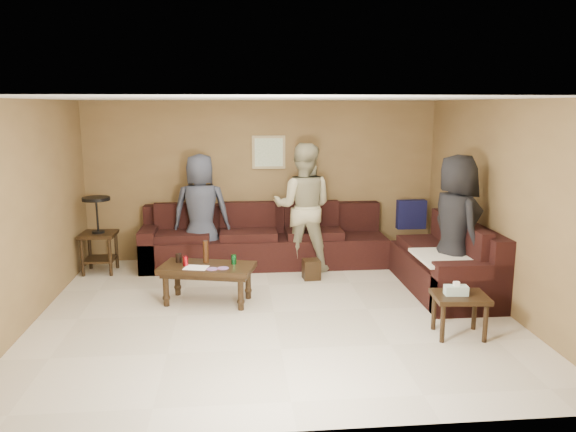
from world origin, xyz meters
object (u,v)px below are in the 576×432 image
(coffee_table, at_px, (207,271))
(person_left, at_px, (201,212))
(person_middle, at_px, (303,207))
(person_right, at_px, (455,227))
(sectional_sofa, at_px, (322,252))
(end_table_left, at_px, (98,233))
(waste_bin, at_px, (311,269))
(side_table_right, at_px, (459,300))

(coffee_table, height_order, person_left, person_left)
(person_middle, relative_size, person_right, 1.03)
(sectional_sofa, distance_m, coffee_table, 1.94)
(sectional_sofa, height_order, coffee_table, sectional_sofa)
(end_table_left, bearing_deg, waste_bin, -11.45)
(side_table_right, distance_m, person_left, 4.07)
(waste_bin, height_order, person_left, person_left)
(sectional_sofa, xyz_separation_m, person_right, (1.51, -1.18, 0.59))
(end_table_left, height_order, waste_bin, end_table_left)
(side_table_right, relative_size, person_left, 0.35)
(person_right, bearing_deg, end_table_left, 62.52)
(coffee_table, distance_m, person_left, 1.62)
(end_table_left, bearing_deg, sectional_sofa, -6.38)
(sectional_sofa, bearing_deg, coffee_table, -146.13)
(side_table_right, height_order, person_right, person_right)
(person_left, height_order, person_middle, person_middle)
(sectional_sofa, bearing_deg, person_middle, 129.85)
(person_middle, distance_m, person_right, 2.29)
(side_table_right, distance_m, waste_bin, 2.51)
(waste_bin, distance_m, person_right, 2.08)
(side_table_right, bearing_deg, waste_bin, 121.24)
(coffee_table, bearing_deg, end_table_left, 138.59)
(waste_bin, height_order, person_right, person_right)
(side_table_right, height_order, person_middle, person_middle)
(person_middle, bearing_deg, coffee_table, 57.81)
(side_table_right, bearing_deg, person_middle, 116.68)
(coffee_table, xyz_separation_m, side_table_right, (2.71, -1.30, -0.01))
(coffee_table, bearing_deg, waste_bin, 30.19)
(person_left, relative_size, person_right, 0.94)
(sectional_sofa, bearing_deg, person_left, 165.29)
(waste_bin, height_order, person_middle, person_middle)
(sectional_sofa, bearing_deg, person_right, -38.10)
(coffee_table, height_order, person_right, person_right)
(end_table_left, xyz_separation_m, person_right, (4.76, -1.55, 0.33))
(coffee_table, height_order, waste_bin, coffee_table)
(person_left, relative_size, person_middle, 0.92)
(person_middle, bearing_deg, person_left, 6.27)
(coffee_table, bearing_deg, sectional_sofa, 33.87)
(end_table_left, distance_m, side_table_right, 5.15)
(sectional_sofa, relative_size, person_middle, 2.46)
(person_left, distance_m, person_middle, 1.52)
(person_middle, height_order, person_right, person_middle)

